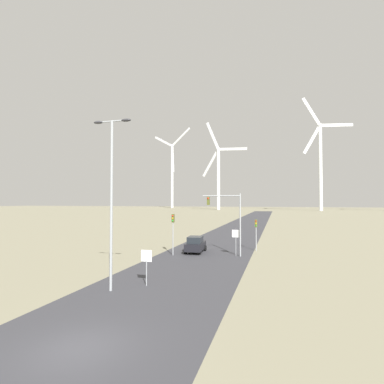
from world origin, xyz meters
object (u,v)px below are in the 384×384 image
(streetlamp, at_px, (112,185))
(stop_sign_far, at_px, (236,238))
(wind_turbine_left, at_px, (218,171))
(wind_turbine_center, at_px, (320,159))
(traffic_light_post_near_left, at_px, (173,225))
(traffic_light_mast_overhead, at_px, (228,212))
(traffic_light_post_near_right, at_px, (256,228))
(wind_turbine_far_left, at_px, (172,170))
(car_approaching, at_px, (195,244))
(stop_sign_near, at_px, (146,261))

(streetlamp, xyz_separation_m, stop_sign_far, (6.24, 14.81, -4.98))
(streetlamp, height_order, wind_turbine_left, wind_turbine_left)
(wind_turbine_center, bearing_deg, streetlamp, -101.41)
(traffic_light_post_near_left, relative_size, traffic_light_mast_overhead, 0.67)
(stop_sign_far, relative_size, traffic_light_post_near_left, 0.62)
(traffic_light_mast_overhead, bearing_deg, traffic_light_post_near_right, 57.16)
(wind_turbine_far_left, relative_size, wind_turbine_left, 1.10)
(traffic_light_post_near_left, distance_m, wind_turbine_far_left, 227.43)
(car_approaching, bearing_deg, wind_turbine_left, 99.96)
(streetlamp, bearing_deg, traffic_light_post_near_left, 91.69)
(stop_sign_near, xyz_separation_m, traffic_light_post_near_left, (-2.16, 11.57, 1.53))
(wind_turbine_center, bearing_deg, traffic_light_post_near_right, -99.91)
(streetlamp, bearing_deg, traffic_light_post_near_right, 66.55)
(stop_sign_far, xyz_separation_m, wind_turbine_far_left, (-82.81, 210.68, 31.06))
(wind_turbine_left, bearing_deg, stop_sign_near, -80.72)
(stop_sign_near, height_order, car_approaching, stop_sign_near)
(wind_turbine_far_left, bearing_deg, traffic_light_mast_overhead, -68.76)
(traffic_light_mast_overhead, height_order, car_approaching, traffic_light_mast_overhead)
(stop_sign_far, distance_m, traffic_light_mast_overhead, 2.88)
(car_approaching, distance_m, wind_turbine_far_left, 226.17)
(traffic_light_post_near_left, xyz_separation_m, wind_turbine_left, (-27.12, 167.60, 22.77))
(traffic_light_mast_overhead, bearing_deg, stop_sign_near, -105.86)
(traffic_light_mast_overhead, distance_m, wind_turbine_far_left, 228.10)
(streetlamp, bearing_deg, wind_turbine_far_left, 108.76)
(wind_turbine_far_left, bearing_deg, traffic_light_post_near_left, -70.25)
(stop_sign_far, relative_size, traffic_light_mast_overhead, 0.42)
(stop_sign_near, xyz_separation_m, traffic_light_post_near_right, (6.35, 17.02, 0.98))
(traffic_light_post_near_left, height_order, wind_turbine_center, wind_turbine_center)
(streetlamp, distance_m, traffic_light_post_near_left, 13.78)
(car_approaching, height_order, wind_turbine_left, wind_turbine_left)
(wind_turbine_center, bearing_deg, wind_turbine_left, 178.49)
(traffic_light_post_near_left, height_order, traffic_light_post_near_right, traffic_light_post_near_left)
(traffic_light_post_near_right, xyz_separation_m, wind_turbine_left, (-35.63, 162.16, 23.31))
(stop_sign_far, xyz_separation_m, traffic_light_post_near_right, (1.88, 3.91, 0.76))
(stop_sign_near, height_order, wind_turbine_left, wind_turbine_left)
(wind_turbine_left, bearing_deg, wind_turbine_far_left, 137.72)
(traffic_light_post_near_left, distance_m, car_approaching, 3.84)
(wind_turbine_far_left, bearing_deg, wind_turbine_left, -42.28)
(wind_turbine_left, relative_size, wind_turbine_center, 0.87)
(streetlamp, height_order, stop_sign_far, streetlamp)
(stop_sign_near, bearing_deg, wind_turbine_far_left, 109.29)
(traffic_light_post_near_left, bearing_deg, stop_sign_far, 13.02)
(wind_turbine_left, bearing_deg, wind_turbine_center, -1.51)
(traffic_light_post_near_right, xyz_separation_m, wind_turbine_center, (28.05, 160.48, 29.07))
(traffic_light_post_near_left, bearing_deg, car_approaching, 51.68)
(stop_sign_far, bearing_deg, wind_turbine_far_left, 111.46)
(stop_sign_near, bearing_deg, wind_turbine_center, 79.03)
(traffic_light_post_near_left, distance_m, traffic_light_post_near_right, 10.12)
(stop_sign_near, bearing_deg, stop_sign_far, 71.17)
(traffic_light_post_near_left, bearing_deg, traffic_light_mast_overhead, 12.19)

